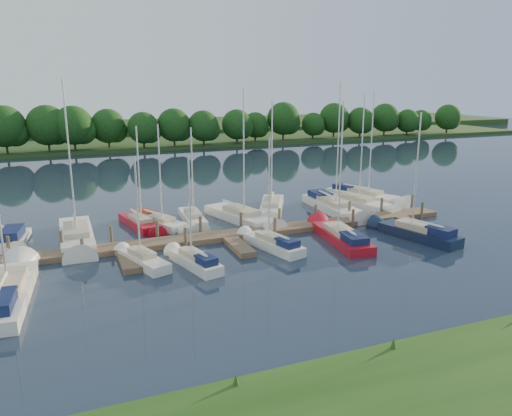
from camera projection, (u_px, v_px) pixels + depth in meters
name	position (u px, v px, depth m)	size (l,w,h in m)	color
ground	(266.00, 273.00, 32.19)	(260.00, 260.00, 0.00)	#1B2337
dock	(229.00, 238.00, 38.71)	(40.00, 6.00, 0.40)	brown
mooring_pilings	(225.00, 229.00, 39.62)	(38.24, 2.84, 2.00)	#473D33
far_shore	(119.00, 141.00, 99.53)	(180.00, 30.00, 0.60)	#204219
distant_hill	(106.00, 129.00, 121.90)	(220.00, 40.00, 1.40)	#314B20
treeline	(133.00, 127.00, 87.28)	(147.05, 10.26, 8.27)	#38281C
motorboat	(12.00, 242.00, 37.29)	(2.43, 5.96, 1.65)	white
sailboat_n_2	(77.00, 238.00, 38.46)	(2.43, 10.04, 12.70)	white
sailboat_n_3	(141.00, 224.00, 42.16)	(2.83, 7.01, 8.87)	#AB0F1D
sailboat_n_4	(160.00, 223.00, 42.49)	(4.22, 6.85, 8.98)	white
sailboat_n_5	(193.00, 219.00, 43.62)	(1.94, 6.71, 8.64)	white
sailboat_n_6	(242.00, 218.00, 43.99)	(4.34, 9.38, 11.86)	white
sailboat_n_7	(272.00, 208.00, 47.48)	(5.15, 8.23, 10.78)	white
sailboat_n_8	(333.00, 207.00, 47.51)	(2.61, 9.85, 12.44)	white
sailboat_n_9	(357.00, 204.00, 49.04)	(4.86, 8.73, 11.23)	white
sailboat_n_10	(365.00, 196.00, 52.19)	(5.14, 8.96, 11.50)	white
sailboat_s_0	(7.00, 293.00, 28.29)	(3.22, 10.45, 13.12)	white
sailboat_s_1	(142.00, 261.00, 33.59)	(2.89, 5.76, 7.62)	white
sailboat_s_2	(194.00, 262.00, 33.26)	(2.59, 5.93, 7.75)	white
sailboat_s_3	(272.00, 244.00, 36.80)	(2.93, 6.59, 8.53)	white
sailboat_s_4	(340.00, 237.00, 38.58)	(2.91, 8.73, 10.98)	#AB0F1D
sailboat_s_5	(417.00, 234.00, 39.14)	(3.56, 7.89, 10.24)	#0F1D35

